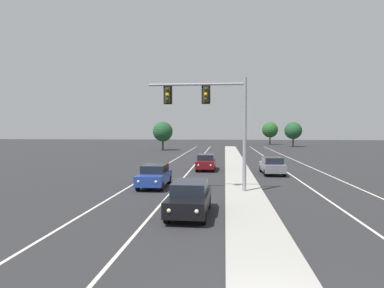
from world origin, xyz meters
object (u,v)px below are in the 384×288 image
at_px(car_oncoming_darkred, 206,162).
at_px(tree_far_right_a, 270,130).
at_px(car_oncoming_black, 189,198).
at_px(car_receding_grey, 272,165).
at_px(overhead_signal_mast, 214,111).
at_px(tree_far_left_a, 163,132).
at_px(car_oncoming_blue, 155,175).
at_px(tree_far_right_b, 293,131).

height_order(car_oncoming_darkred, tree_far_right_a, tree_far_right_a).
bearing_deg(car_oncoming_black, tree_far_right_a, 79.88).
relative_size(car_oncoming_darkred, car_receding_grey, 0.99).
xyz_separation_m(overhead_signal_mast, car_receding_grey, (4.96, 9.50, -4.44)).
height_order(car_receding_grey, tree_far_left_a, tree_far_left_a).
distance_m(car_oncoming_blue, tree_far_right_a, 72.07).
height_order(car_oncoming_darkred, car_receding_grey, same).
relative_size(car_oncoming_blue, tree_far_left_a, 0.80).
distance_m(car_receding_grey, tree_far_right_b, 51.98).
xyz_separation_m(car_oncoming_blue, car_oncoming_darkred, (3.06, 10.35, 0.00)).
relative_size(car_receding_grey, tree_far_left_a, 0.80).
bearing_deg(car_oncoming_blue, overhead_signal_mast, -22.71).
distance_m(car_oncoming_black, car_oncoming_darkred, 17.91).
bearing_deg(car_oncoming_blue, car_receding_grey, 39.92).
distance_m(car_receding_grey, tree_far_left_a, 38.16).
xyz_separation_m(overhead_signal_mast, car_oncoming_darkred, (-1.21, 12.14, -4.44)).
height_order(car_oncoming_black, tree_far_right_b, tree_far_right_b).
relative_size(overhead_signal_mast, tree_far_right_a, 1.17).
xyz_separation_m(car_oncoming_blue, tree_far_left_a, (-7.18, 42.05, 2.85)).
bearing_deg(car_receding_grey, car_oncoming_darkred, 156.82).
xyz_separation_m(car_oncoming_darkred, car_receding_grey, (6.16, -2.64, 0.00)).
relative_size(overhead_signal_mast, car_oncoming_darkred, 1.61).
bearing_deg(car_oncoming_blue, tree_far_left_a, 99.69).
relative_size(car_oncoming_black, tree_far_right_b, 0.77).
height_order(car_oncoming_black, car_oncoming_blue, same).
xyz_separation_m(car_oncoming_darkred, tree_far_right_b, (17.90, 47.91, 3.01)).
xyz_separation_m(overhead_signal_mast, car_oncoming_blue, (-4.26, 1.79, -4.44)).
xyz_separation_m(car_oncoming_blue, car_receding_grey, (9.22, 7.71, 0.00)).
bearing_deg(tree_far_left_a, car_receding_grey, -64.47).
distance_m(tree_far_right_b, tree_far_right_a, 12.28).
bearing_deg(car_receding_grey, tree_far_right_b, 76.93).
bearing_deg(car_oncoming_black, car_oncoming_blue, 113.45).
bearing_deg(car_oncoming_blue, car_oncoming_darkred, 73.55).
bearing_deg(tree_far_left_a, tree_far_right_a, 48.94).
bearing_deg(tree_far_right_a, car_oncoming_black, -100.12).
distance_m(car_oncoming_black, tree_far_right_b, 68.22).
height_order(overhead_signal_mast, car_oncoming_blue, overhead_signal_mast).
xyz_separation_m(car_oncoming_blue, tree_far_right_b, (20.95, 58.27, 3.01)).
relative_size(overhead_signal_mast, car_oncoming_black, 1.60).
relative_size(car_receding_grey, tree_far_right_b, 0.77).
xyz_separation_m(car_oncoming_black, tree_far_right_a, (13.83, 77.49, 3.19)).
bearing_deg(tree_far_right_b, overhead_signal_mast, -105.53).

